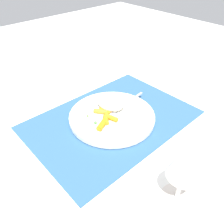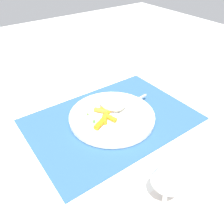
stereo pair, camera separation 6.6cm
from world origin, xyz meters
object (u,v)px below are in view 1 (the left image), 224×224
(plate, at_px, (112,116))
(fork, at_px, (120,108))
(carrot_portion, at_px, (105,117))
(wine_glass, at_px, (187,163))
(rice_mound, at_px, (111,102))

(plate, distance_m, fork, 0.04)
(carrot_portion, xyz_separation_m, wine_glass, (0.05, 0.30, 0.09))
(fork, xyz_separation_m, wine_glass, (0.12, 0.31, 0.09))
(rice_mound, height_order, fork, rice_mound)
(rice_mound, height_order, wine_glass, wine_glass)
(rice_mound, bearing_deg, wine_glass, 72.71)
(fork, bearing_deg, plate, 6.72)
(rice_mound, relative_size, fork, 0.47)
(fork, bearing_deg, carrot_portion, 4.96)
(rice_mound, relative_size, carrot_portion, 1.03)
(rice_mound, bearing_deg, fork, 114.29)
(plate, relative_size, fork, 1.32)
(plate, xyz_separation_m, wine_glass, (0.08, 0.30, 0.10))
(carrot_portion, relative_size, wine_glass, 0.56)
(carrot_portion, distance_m, wine_glass, 0.32)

